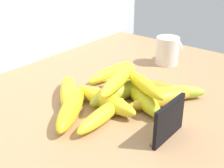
{
  "coord_description": "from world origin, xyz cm",
  "views": [
    {
      "loc": [
        -52.39,
        -43.47,
        40.82
      ],
      "look_at": [
        1.58,
        0.03,
        8.0
      ],
      "focal_mm": 49.56,
      "sensor_mm": 36.0,
      "label": 1
    }
  ],
  "objects_px": {
    "banana_7": "(164,98)",
    "banana_8": "(111,72)",
    "banana_9": "(103,115)",
    "banana_11": "(144,84)",
    "banana_2": "(68,92)",
    "banana_5": "(152,88)",
    "banana_10": "(105,100)",
    "banana_12": "(119,79)",
    "banana_1": "(71,109)",
    "chalkboard_sign": "(169,122)",
    "banana_0": "(174,92)",
    "banana_4": "(137,86)",
    "banana_6": "(143,98)",
    "coffee_mug": "(168,50)",
    "banana_3": "(121,92)"
  },
  "relations": [
    {
      "from": "banana_6",
      "to": "banana_5",
      "type": "bearing_deg",
      "value": 11.35
    },
    {
      "from": "banana_5",
      "to": "banana_2",
      "type": "bearing_deg",
      "value": 135.31
    },
    {
      "from": "banana_2",
      "to": "banana_10",
      "type": "relative_size",
      "value": 0.95
    },
    {
      "from": "coffee_mug",
      "to": "banana_9",
      "type": "distance_m",
      "value": 0.42
    },
    {
      "from": "coffee_mug",
      "to": "banana_8",
      "type": "relative_size",
      "value": 0.47
    },
    {
      "from": "banana_6",
      "to": "banana_9",
      "type": "relative_size",
      "value": 1.03
    },
    {
      "from": "coffee_mug",
      "to": "banana_3",
      "type": "bearing_deg",
      "value": -173.27
    },
    {
      "from": "coffee_mug",
      "to": "banana_12",
      "type": "relative_size",
      "value": 0.44
    },
    {
      "from": "coffee_mug",
      "to": "banana_8",
      "type": "bearing_deg",
      "value": 161.68
    },
    {
      "from": "banana_0",
      "to": "banana_6",
      "type": "height_order",
      "value": "banana_6"
    },
    {
      "from": "banana_12",
      "to": "banana_5",
      "type": "bearing_deg",
      "value": -30.48
    },
    {
      "from": "banana_6",
      "to": "banana_12",
      "type": "relative_size",
      "value": 0.89
    },
    {
      "from": "banana_1",
      "to": "banana_5",
      "type": "relative_size",
      "value": 1.19
    },
    {
      "from": "coffee_mug",
      "to": "banana_9",
      "type": "bearing_deg",
      "value": -170.49
    },
    {
      "from": "chalkboard_sign",
      "to": "banana_6",
      "type": "xyz_separation_m",
      "value": [
        0.08,
        0.12,
        -0.02
      ]
    },
    {
      "from": "chalkboard_sign",
      "to": "banana_0",
      "type": "height_order",
      "value": "chalkboard_sign"
    },
    {
      "from": "banana_11",
      "to": "banana_2",
      "type": "bearing_deg",
      "value": 118.7
    },
    {
      "from": "banana_7",
      "to": "banana_11",
      "type": "relative_size",
      "value": 1.2
    },
    {
      "from": "banana_3",
      "to": "banana_4",
      "type": "distance_m",
      "value": 0.06
    },
    {
      "from": "banana_3",
      "to": "banana_5",
      "type": "bearing_deg",
      "value": -35.74
    },
    {
      "from": "banana_0",
      "to": "banana_4",
      "type": "xyz_separation_m",
      "value": [
        -0.03,
        0.1,
        -0.0
      ]
    },
    {
      "from": "banana_6",
      "to": "banana_10",
      "type": "height_order",
      "value": "same"
    },
    {
      "from": "banana_9",
      "to": "banana_12",
      "type": "xyz_separation_m",
      "value": [
        0.1,
        0.03,
        0.04
      ]
    },
    {
      "from": "chalkboard_sign",
      "to": "banana_1",
      "type": "height_order",
      "value": "chalkboard_sign"
    },
    {
      "from": "banana_6",
      "to": "banana_8",
      "type": "xyz_separation_m",
      "value": [
        0.08,
        0.17,
        -0.0
      ]
    },
    {
      "from": "banana_7",
      "to": "banana_8",
      "type": "relative_size",
      "value": 1.06
    },
    {
      "from": "banana_1",
      "to": "banana_8",
      "type": "distance_m",
      "value": 0.24
    },
    {
      "from": "banana_7",
      "to": "banana_6",
      "type": "bearing_deg",
      "value": 132.43
    },
    {
      "from": "banana_8",
      "to": "banana_11",
      "type": "relative_size",
      "value": 1.13
    },
    {
      "from": "banana_4",
      "to": "banana_8",
      "type": "xyz_separation_m",
      "value": [
        0.03,
        0.11,
        0.0
      ]
    },
    {
      "from": "coffee_mug",
      "to": "banana_3",
      "type": "relative_size",
      "value": 0.45
    },
    {
      "from": "chalkboard_sign",
      "to": "banana_3",
      "type": "relative_size",
      "value": 0.55
    },
    {
      "from": "coffee_mug",
      "to": "banana_10",
      "type": "bearing_deg",
      "value": -174.7
    },
    {
      "from": "banana_1",
      "to": "banana_2",
      "type": "xyz_separation_m",
      "value": [
        0.06,
        0.07,
        -0.0
      ]
    },
    {
      "from": "chalkboard_sign",
      "to": "banana_2",
      "type": "relative_size",
      "value": 0.6
    },
    {
      "from": "banana_11",
      "to": "banana_12",
      "type": "bearing_deg",
      "value": 105.76
    },
    {
      "from": "banana_9",
      "to": "banana_10",
      "type": "relative_size",
      "value": 0.92
    },
    {
      "from": "banana_0",
      "to": "banana_4",
      "type": "distance_m",
      "value": 0.1
    },
    {
      "from": "banana_5",
      "to": "banana_10",
      "type": "xyz_separation_m",
      "value": [
        -0.13,
        0.05,
        0.0
      ]
    },
    {
      "from": "banana_1",
      "to": "banana_4",
      "type": "xyz_separation_m",
      "value": [
        0.21,
        -0.04,
        -0.0
      ]
    },
    {
      "from": "banana_6",
      "to": "banana_10",
      "type": "distance_m",
      "value": 0.09
    },
    {
      "from": "chalkboard_sign",
      "to": "banana_11",
      "type": "bearing_deg",
      "value": 54.87
    },
    {
      "from": "banana_6",
      "to": "banana_8",
      "type": "height_order",
      "value": "banana_6"
    },
    {
      "from": "banana_11",
      "to": "banana_5",
      "type": "bearing_deg",
      "value": 13.16
    },
    {
      "from": "banana_7",
      "to": "banana_9",
      "type": "bearing_deg",
      "value": 156.29
    },
    {
      "from": "chalkboard_sign",
      "to": "banana_8",
      "type": "bearing_deg",
      "value": 59.91
    },
    {
      "from": "coffee_mug",
      "to": "banana_7",
      "type": "xyz_separation_m",
      "value": [
        -0.26,
        -0.14,
        -0.03
      ]
    },
    {
      "from": "banana_5",
      "to": "banana_12",
      "type": "bearing_deg",
      "value": 149.52
    },
    {
      "from": "banana_8",
      "to": "banana_9",
      "type": "xyz_separation_m",
      "value": [
        -0.2,
        -0.14,
        -0.0
      ]
    },
    {
      "from": "banana_0",
      "to": "banana_2",
      "type": "relative_size",
      "value": 0.89
    }
  ]
}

